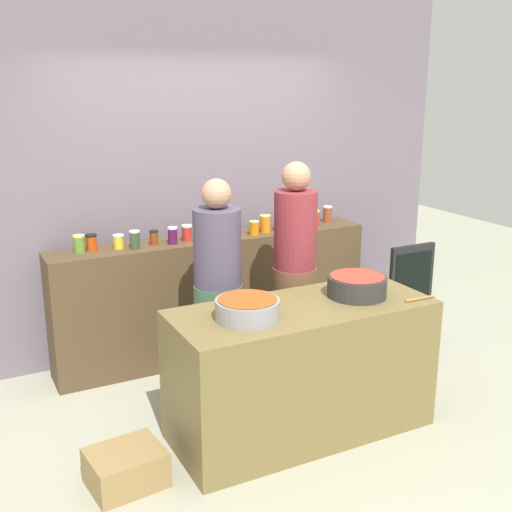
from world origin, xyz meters
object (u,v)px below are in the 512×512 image
at_px(preserve_jar_8, 228,231).
at_px(cooking_pot_center, 357,286).
at_px(preserve_jar_15, 327,214).
at_px(preserve_jar_6, 187,233).
at_px(preserve_jar_1, 91,242).
at_px(cook_in_cap, 294,286).
at_px(preserve_jar_13, 301,219).
at_px(preserve_jar_7, 214,230).
at_px(chalkboard_sign, 410,294).
at_px(preserve_jar_5, 173,235).
at_px(preserve_jar_10, 254,228).
at_px(cooking_pot_left, 247,309).
at_px(preserve_jar_14, 315,218).
at_px(cook_with_tongs, 218,304).
at_px(preserve_jar_11, 265,224).
at_px(preserve_jar_9, 235,226).
at_px(wooden_spoon, 420,299).
at_px(preserve_jar_4, 154,237).
at_px(preserve_jar_12, 280,224).
at_px(preserve_jar_0, 79,244).
at_px(preserve_jar_3, 135,240).
at_px(bread_crate, 126,468).
at_px(preserve_jar_2, 119,242).

xyz_separation_m(preserve_jar_8, cooking_pot_center, (0.32, -1.34, -0.12)).
bearing_deg(preserve_jar_15, preserve_jar_6, -177.17).
relative_size(preserve_jar_1, cook_in_cap, 0.07).
bearing_deg(preserve_jar_6, preserve_jar_8, -8.23).
bearing_deg(preserve_jar_13, preserve_jar_6, -177.86).
bearing_deg(preserve_jar_15, preserve_jar_7, -175.38).
relative_size(preserve_jar_6, chalkboard_sign, 0.15).
relative_size(preserve_jar_1, preserve_jar_5, 0.94).
relative_size(preserve_jar_10, cooking_pot_left, 0.30).
height_order(preserve_jar_14, preserve_jar_15, preserve_jar_15).
xyz_separation_m(preserve_jar_7, cooking_pot_left, (-0.40, -1.41, -0.14)).
bearing_deg(cook_with_tongs, preserve_jar_8, 60.16).
distance_m(preserve_jar_1, preserve_jar_11, 1.45).
xyz_separation_m(preserve_jar_9, wooden_spoon, (0.54, -1.68, -0.19)).
relative_size(wooden_spoon, chalkboard_sign, 0.26).
bearing_deg(preserve_jar_14, preserve_jar_15, 25.28).
relative_size(preserve_jar_4, preserve_jar_12, 0.93).
distance_m(preserve_jar_0, preserve_jar_13, 1.92).
bearing_deg(preserve_jar_14, preserve_jar_9, 175.10).
bearing_deg(preserve_jar_9, preserve_jar_14, -4.90).
bearing_deg(wooden_spoon, preserve_jar_9, 107.70).
relative_size(preserve_jar_8, wooden_spoon, 0.46).
bearing_deg(preserve_jar_13, preserve_jar_11, -171.19).
height_order(preserve_jar_1, preserve_jar_6, preserve_jar_6).
relative_size(preserve_jar_4, preserve_jar_8, 1.06).
distance_m(preserve_jar_1, preserve_jar_3, 0.32).
xyz_separation_m(preserve_jar_13, bread_crate, (-2.05, -1.48, -0.97)).
relative_size(preserve_jar_3, cooking_pot_left, 0.36).
bearing_deg(preserve_jar_2, cooking_pot_left, -75.49).
bearing_deg(preserve_jar_6, preserve_jar_5, -163.80).
bearing_deg(preserve_jar_3, preserve_jar_2, 149.04).
height_order(cooking_pot_left, cook_in_cap, cook_in_cap).
bearing_deg(preserve_jar_8, preserve_jar_6, 171.77).
bearing_deg(bread_crate, chalkboard_sign, 17.34).
xyz_separation_m(preserve_jar_3, chalkboard_sign, (2.29, -0.52, -0.64)).
bearing_deg(preserve_jar_2, preserve_jar_11, -1.69).
height_order(preserve_jar_5, wooden_spoon, preserve_jar_5).
bearing_deg(preserve_jar_6, cooking_pot_center, -64.69).
distance_m(preserve_jar_0, preserve_jar_11, 1.54).
height_order(preserve_jar_8, preserve_jar_9, preserve_jar_9).
height_order(preserve_jar_6, preserve_jar_7, preserve_jar_7).
xyz_separation_m(preserve_jar_5, preserve_jar_6, (0.13, 0.04, -0.00)).
bearing_deg(preserve_jar_2, preserve_jar_1, 169.94).
xyz_separation_m(preserve_jar_13, chalkboard_sign, (0.77, -0.60, -0.63)).
bearing_deg(preserve_jar_12, preserve_jar_2, 177.91).
bearing_deg(cook_with_tongs, preserve_jar_2, 121.53).
height_order(preserve_jar_8, bread_crate, preserve_jar_8).
bearing_deg(preserve_jar_8, preserve_jar_10, -3.32).
height_order(preserve_jar_9, cook_in_cap, cook_in_cap).
relative_size(preserve_jar_10, chalkboard_sign, 0.13).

